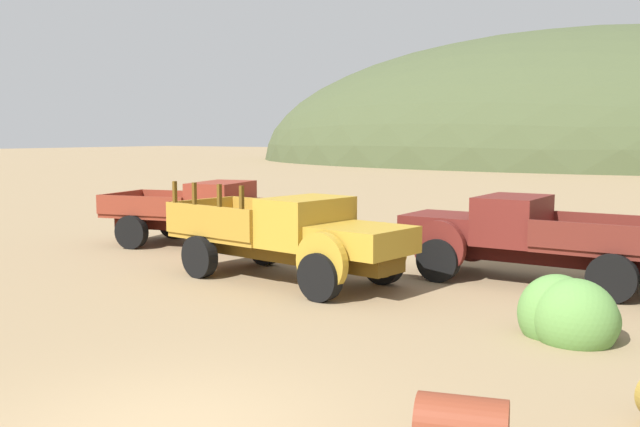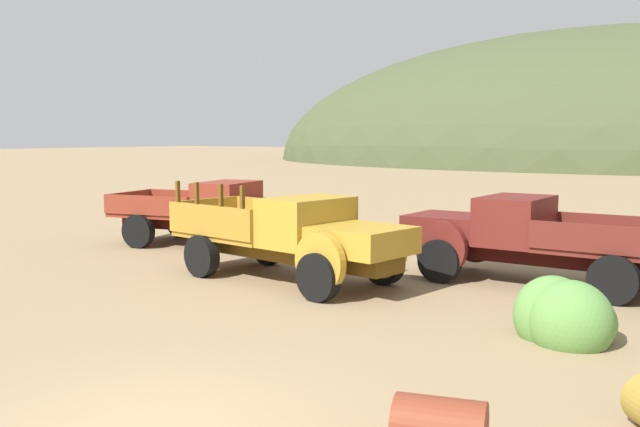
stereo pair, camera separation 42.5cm
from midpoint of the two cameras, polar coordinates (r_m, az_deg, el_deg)
hill_center at (r=90.49m, az=19.81°, el=3.88°), size 83.37×55.93×30.89m
truck_rust_red at (r=20.75m, az=-8.65°, el=0.04°), size 6.17×3.52×1.89m
truck_mustard at (r=15.50m, az=-2.22°, el=-1.98°), size 6.09×2.96×2.16m
truck_oxblood at (r=16.24m, az=14.76°, el=-1.78°), size 5.94×2.34×1.89m
oil_drum_tipped at (r=7.55m, az=9.63°, el=-16.51°), size 1.05×0.86×0.63m
bush_front_left at (r=12.03m, az=18.46°, el=-7.93°), size 1.62×1.42×1.30m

